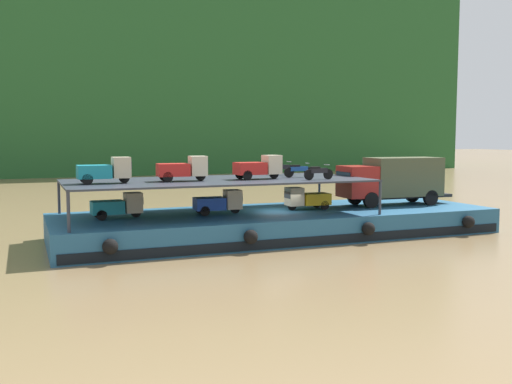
{
  "coord_description": "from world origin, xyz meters",
  "views": [
    {
      "loc": [
        -14.23,
        -31.59,
        5.92
      ],
      "look_at": [
        -1.47,
        0.0,
        2.7
      ],
      "focal_mm": 40.73,
      "sensor_mm": 36.0,
      "label": 1
    }
  ],
  "objects": [
    {
      "name": "ground_plane",
      "position": [
        0.0,
        0.0,
        0.0
      ],
      "size": [
        400.0,
        400.0,
        0.0
      ],
      "primitive_type": "plane",
      "color": "olive"
    },
    {
      "name": "hillside_far_bank",
      "position": [
        0.0,
        73.84,
        20.71
      ],
      "size": [
        126.67,
        33.7,
        36.77
      ],
      "color": "#235628",
      "rests_on": "ground"
    },
    {
      "name": "cargo_barge",
      "position": [
        0.0,
        -0.03,
        0.75
      ],
      "size": [
        26.38,
        8.86,
        1.5
      ],
      "color": "#23567A",
      "rests_on": "ground"
    },
    {
      "name": "covered_lorry",
      "position": [
        8.21,
        0.08,
        3.19
      ],
      "size": [
        7.92,
        2.55,
        3.1
      ],
      "color": "maroon",
      "rests_on": "cargo_barge"
    },
    {
      "name": "cargo_rack",
      "position": [
        -3.8,
        0.0,
        3.44
      ],
      "size": [
        17.18,
        7.47,
        2.0
      ],
      "color": "#2D333D",
      "rests_on": "cargo_barge"
    },
    {
      "name": "mini_truck_lower_stern",
      "position": [
        -9.45,
        0.44,
        2.19
      ],
      "size": [
        2.77,
        1.26,
        1.38
      ],
      "color": "teal",
      "rests_on": "cargo_barge"
    },
    {
      "name": "mini_truck_lower_aft",
      "position": [
        -3.79,
        0.0,
        2.19
      ],
      "size": [
        2.78,
        1.27,
        1.38
      ],
      "color": "#1E47B7",
      "rests_on": "cargo_barge"
    },
    {
      "name": "mini_truck_lower_mid",
      "position": [
        1.9,
        0.03,
        2.19
      ],
      "size": [
        2.76,
        1.23,
        1.38
      ],
      "color": "gold",
      "rests_on": "cargo_barge"
    },
    {
      "name": "mini_truck_upper_stern",
      "position": [
        -10.21,
        -0.5,
        4.19
      ],
      "size": [
        2.75,
        1.22,
        1.38
      ],
      "color": "teal",
      "rests_on": "cargo_rack"
    },
    {
      "name": "mini_truck_upper_mid",
      "position": [
        -5.97,
        -0.37,
        4.19
      ],
      "size": [
        2.78,
        1.27,
        1.38
      ],
      "color": "red",
      "rests_on": "cargo_rack"
    },
    {
      "name": "mini_truck_upper_fore",
      "position": [
        -1.5,
        -0.5,
        4.19
      ],
      "size": [
        2.79,
        1.28,
        1.38
      ],
      "color": "red",
      "rests_on": "cargo_rack"
    },
    {
      "name": "motorcycle_upper_port",
      "position": [
        1.47,
        -2.24,
        3.93
      ],
      "size": [
        1.9,
        0.55,
        0.87
      ],
      "color": "black",
      "rests_on": "cargo_rack"
    },
    {
      "name": "motorcycle_upper_centre",
      "position": [
        1.32,
        0.0,
        3.93
      ],
      "size": [
        1.9,
        0.55,
        0.87
      ],
      "color": "black",
      "rests_on": "cargo_rack"
    },
    {
      "name": "motorcycle_upper_stbd",
      "position": [
        1.18,
        2.24,
        3.93
      ],
      "size": [
        1.9,
        0.55,
        0.87
      ],
      "color": "black",
      "rests_on": "cargo_rack"
    }
  ]
}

